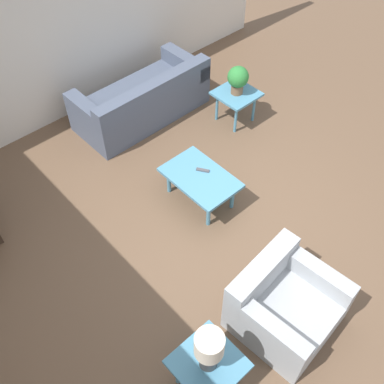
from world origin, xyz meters
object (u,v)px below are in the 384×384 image
Objects in this scene: sofa at (143,101)px; potted_plant at (238,78)px; side_table_plant at (236,97)px; coffee_table at (200,179)px; armchair at (283,305)px; table_lamp at (209,349)px; side_table_lamp at (208,366)px.

potted_plant reaches higher than sofa.
coffee_table is at bearing 118.82° from side_table_plant.
side_table_plant is (2.54, -1.95, 0.13)m from armchair.
sofa is at bearing -30.01° from table_lamp.
sofa is 4.04m from table_lamp.
potted_plant is at bearing -49.70° from table_lamp.
potted_plant is (0.80, -1.45, 0.37)m from coffee_table.
table_lamp is at bearing 130.30° from potted_plant.
table_lamp is at bearing 180.00° from side_table_lamp.
potted_plant is 3.87m from table_lamp.
sofa is 3.65m from armchair.
potted_plant is at bearing -61.18° from coffee_table.
armchair reaches higher than side_table_lamp.
armchair is 1.81m from coffee_table.
side_table_plant is 0.31m from potted_plant.
side_table_lamp is at bearing 130.30° from side_table_plant.
potted_plant is at bearing -49.70° from side_table_lamp.
table_lamp is (-2.50, 2.95, 0.37)m from side_table_plant.
armchair is at bearing -91.86° from side_table_lamp.
potted_plant reaches higher than side_table_plant.
sofa is at bearing 44.24° from side_table_plant.
armchair is (-3.51, 1.01, 0.00)m from sofa.
table_lamp is at bearing 59.16° from sofa.
potted_plant reaches higher than armchair.
potted_plant reaches higher than side_table_lamp.
armchair is 2.45× the size of potted_plant.
table_lamp reaches higher than sofa.
sofa is at bearing 68.95° from armchair.
armchair is at bearing 142.42° from potted_plant.
side_table_lamp is (-1.71, 1.50, 0.06)m from coffee_table.
table_lamp is (0.03, 1.00, 0.50)m from armchair.
side_table_lamp is at bearing 130.30° from potted_plant.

